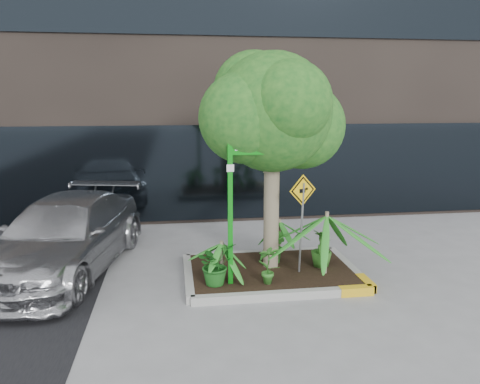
{
  "coord_description": "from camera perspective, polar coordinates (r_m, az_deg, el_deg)",
  "views": [
    {
      "loc": [
        -1.63,
        -8.14,
        3.41
      ],
      "look_at": [
        -0.42,
        0.2,
        1.71
      ],
      "focal_mm": 35.0,
      "sensor_mm": 36.0,
      "label": 1
    }
  ],
  "objects": [
    {
      "name": "ground",
      "position": [
        8.97,
        2.91,
        -10.94
      ],
      "size": [
        80.0,
        80.0,
        0.0
      ],
      "primitive_type": "plane",
      "color": "gray",
      "rests_on": "ground"
    },
    {
      "name": "planter",
      "position": [
        9.23,
        4.02,
        -9.63
      ],
      "size": [
        3.35,
        2.36,
        0.15
      ],
      "color": "#9E9E99",
      "rests_on": "ground"
    },
    {
      "name": "tree",
      "position": [
        8.82,
        3.97,
        9.67
      ],
      "size": [
        2.87,
        2.55,
        4.31
      ],
      "color": "gray",
      "rests_on": "ground"
    },
    {
      "name": "palm_front",
      "position": [
        8.81,
        10.56,
        -2.87
      ],
      "size": [
        1.34,
        1.34,
        1.49
      ],
      "color": "gray",
      "rests_on": "ground"
    },
    {
      "name": "palm_left",
      "position": [
        8.5,
        -2.25,
        -6.29
      ],
      "size": [
        0.82,
        0.82,
        0.91
      ],
      "color": "gray",
      "rests_on": "ground"
    },
    {
      "name": "palm_back",
      "position": [
        9.86,
        4.85,
        -3.62
      ],
      "size": [
        0.86,
        0.86,
        0.95
      ],
      "color": "gray",
      "rests_on": "ground"
    },
    {
      "name": "parked_car",
      "position": [
        9.96,
        -20.56,
        -4.97
      ],
      "size": [
        3.07,
        5.33,
        1.45
      ],
      "primitive_type": "imported",
      "rotation": [
        0.0,
        0.0,
        -0.22
      ],
      "color": "#AAAAAF",
      "rests_on": "ground"
    },
    {
      "name": "shrub_a",
      "position": [
        8.38,
        -3.01,
        -8.75
      ],
      "size": [
        0.94,
        0.94,
        0.75
      ],
      "primitive_type": "imported",
      "rotation": [
        0.0,
        0.0,
        0.62
      ],
      "color": "#195A1A",
      "rests_on": "planter"
    },
    {
      "name": "shrub_b",
      "position": [
        9.37,
        9.89,
        -6.75
      ],
      "size": [
        0.53,
        0.53,
        0.74
      ],
      "primitive_type": "imported",
      "rotation": [
        0.0,
        0.0,
        1.92
      ],
      "color": "#2E6C20",
      "rests_on": "planter"
    },
    {
      "name": "shrub_c",
      "position": [
        8.42,
        3.49,
        -8.77
      ],
      "size": [
        0.43,
        0.43,
        0.72
      ],
      "primitive_type": "imported",
      "rotation": [
        0.0,
        0.0,
        3.28
      ],
      "color": "#2E7223",
      "rests_on": "planter"
    },
    {
      "name": "shrub_d",
      "position": [
        9.42,
        4.42,
        -6.57
      ],
      "size": [
        0.55,
        0.55,
        0.72
      ],
      "primitive_type": "imported",
      "rotation": [
        0.0,
        0.0,
        5.31
      ],
      "color": "#225F1B",
      "rests_on": "planter"
    },
    {
      "name": "street_sign_post",
      "position": [
        8.12,
        -0.85,
        -0.01
      ],
      "size": [
        0.86,
        0.85,
        2.92
      ],
      "rotation": [
        0.0,
        0.0,
        -0.04
      ],
      "color": "#0B8111",
      "rests_on": "ground"
    },
    {
      "name": "cattle_sign",
      "position": [
        8.71,
        7.58,
        -1.85
      ],
      "size": [
        0.55,
        0.22,
        1.89
      ],
      "rotation": [
        0.0,
        0.0,
        0.36
      ],
      "color": "slate",
      "rests_on": "ground"
    }
  ]
}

